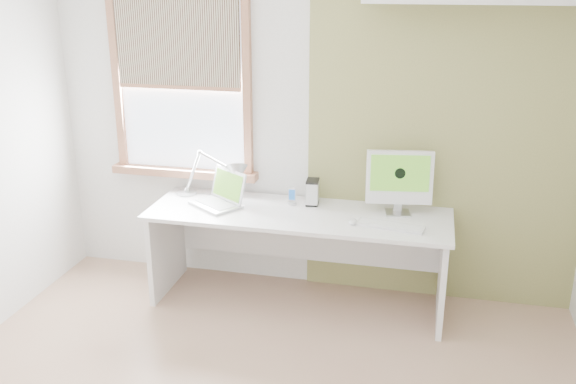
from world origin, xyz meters
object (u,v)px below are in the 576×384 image
(laptop, at_px, (221,196))
(imac, at_px, (399,179))
(desk, at_px, (300,234))
(desk_lamp, at_px, (227,176))
(external_drive, at_px, (313,192))

(laptop, relative_size, imac, 0.97)
(desk, height_order, laptop, laptop)
(desk_lamp, distance_m, imac, 1.29)
(desk, relative_size, imac, 4.60)
(laptop, relative_size, external_drive, 2.45)
(desk_lamp, xyz_separation_m, external_drive, (0.65, 0.07, -0.10))
(desk_lamp, bearing_deg, external_drive, 5.76)
(desk, height_order, imac, imac)
(desk, relative_size, laptop, 4.76)
(desk_lamp, relative_size, external_drive, 3.40)
(laptop, height_order, external_drive, laptop)
(desk_lamp, distance_m, external_drive, 0.66)
(external_drive, height_order, imac, imac)
(laptop, distance_m, imac, 1.32)
(desk_lamp, xyz_separation_m, imac, (1.28, 0.02, 0.07))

